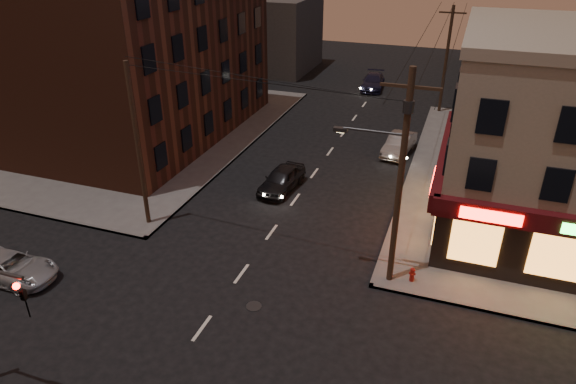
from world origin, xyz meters
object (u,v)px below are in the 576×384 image
at_px(suv_cross, 10,267).
at_px(sedan_mid, 399,144).
at_px(sedan_far, 373,82).
at_px(fire_hydrant, 412,274).
at_px(sedan_near, 282,179).

xyz_separation_m(suv_cross, sedan_mid, (14.91, 21.31, 0.09)).
height_order(suv_cross, sedan_far, sedan_far).
xyz_separation_m(sedan_mid, sedan_far, (-5.12, 16.08, 0.01)).
xyz_separation_m(suv_cross, sedan_far, (9.79, 37.39, 0.10)).
distance_m(sedan_mid, fire_hydrant, 15.63).
bearing_deg(sedan_far, fire_hydrant, -80.51).
height_order(sedan_far, fire_hydrant, sedan_far).
xyz_separation_m(sedan_near, sedan_far, (0.94, 24.45, -0.01)).
bearing_deg(sedan_mid, suv_cross, -117.17).
height_order(sedan_near, fire_hydrant, sedan_near).
relative_size(suv_cross, sedan_mid, 1.03).
bearing_deg(sedan_near, suv_cross, -118.72).
bearing_deg(fire_hydrant, sedan_near, 142.33).
height_order(suv_cross, sedan_mid, sedan_mid).
bearing_deg(sedan_mid, sedan_far, 115.47).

